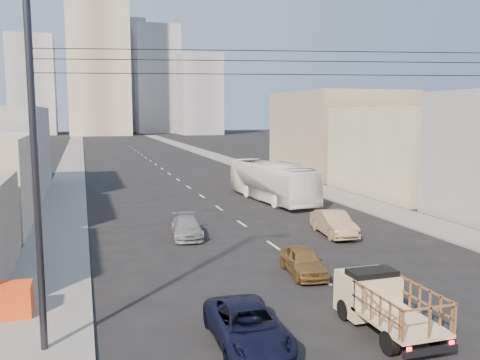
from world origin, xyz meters
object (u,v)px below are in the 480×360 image
flatbed_pickup (385,300)px  streetlamp_left (38,147)px  sedan_tan (334,223)px  navy_pickup (247,326)px  sedan_brown (303,261)px  sedan_grey (187,227)px  crate_stack (6,301)px  city_bus (272,181)px

flatbed_pickup → streetlamp_left: bearing=171.0°
flatbed_pickup → sedan_tan: bearing=69.4°
navy_pickup → streetlamp_left: bearing=168.8°
navy_pickup → sedan_tan: size_ratio=1.03×
sedan_brown → sedan_grey: (-3.74, 8.67, -0.03)m
sedan_brown → sedan_grey: 9.44m
flatbed_pickup → crate_stack: bearing=158.6°
sedan_tan → streetlamp_left: size_ratio=0.38×
navy_pickup → sedan_grey: navy_pickup is taller
city_bus → sedan_brown: city_bus is taller
crate_stack → streetlamp_left: bearing=-63.3°
navy_pickup → sedan_brown: navy_pickup is taller
flatbed_pickup → navy_pickup: size_ratio=0.95×
city_bus → sedan_grey: city_bus is taller
city_bus → streetlamp_left: (-16.57, -23.98, 4.76)m
navy_pickup → streetlamp_left: size_ratio=0.39×
crate_stack → sedan_brown: bearing=7.0°
sedan_brown → streetlamp_left: (-10.84, -4.71, 5.80)m
sedan_brown → sedan_tan: sedan_tan is taller
navy_pickup → city_bus: (10.45, 25.37, 1.03)m
flatbed_pickup → streetlamp_left: size_ratio=0.37×
streetlamp_left → sedan_grey: bearing=62.1°
city_bus → sedan_grey: size_ratio=2.86×
navy_pickup → sedan_tan: (9.67, 12.56, 0.10)m
sedan_brown → crate_stack: bearing=-166.6°
city_bus → crate_stack: city_bus is taller
flatbed_pickup → sedan_tan: flatbed_pickup is taller
navy_pickup → sedan_brown: bearing=53.9°
flatbed_pickup → crate_stack: (-12.56, 4.93, -0.40)m
sedan_grey → city_bus: bearing=54.5°
navy_pickup → city_bus: size_ratio=0.38×
flatbed_pickup → navy_pickup: flatbed_pickup is taller
crate_stack → sedan_tan: bearing=24.7°
flatbed_pickup → city_bus: size_ratio=0.37×
sedan_grey → streetlamp_left: streetlamp_left is taller
sedan_grey → crate_stack: (-8.70, -10.19, 0.08)m
city_bus → streetlamp_left: size_ratio=1.00×
sedan_grey → crate_stack: crate_stack is taller
city_bus → sedan_tan: 12.87m
sedan_tan → sedan_brown: bearing=-121.6°
sedan_tan → navy_pickup: bearing=-121.7°
city_bus → flatbed_pickup: bearing=-108.0°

